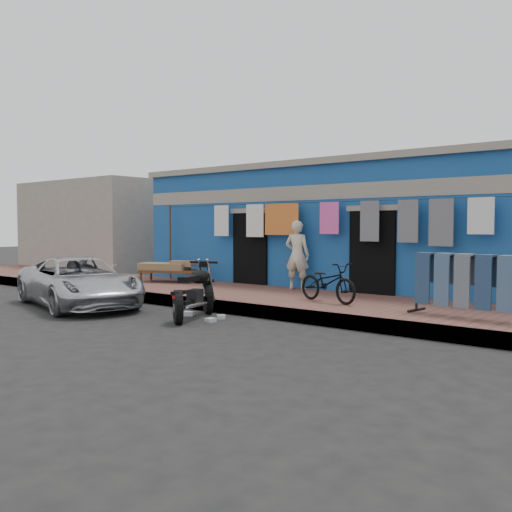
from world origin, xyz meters
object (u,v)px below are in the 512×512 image
at_px(bicycle, 328,278).
at_px(charpoy, 170,272).
at_px(seated_person, 297,255).
at_px(car, 79,281).
at_px(motorcycle, 194,291).
at_px(jeans_rack, 476,285).

relative_size(bicycle, charpoy, 0.82).
height_order(seated_person, bicycle, seated_person).
height_order(car, charpoy, car).
relative_size(car, motorcycle, 2.28).
xyz_separation_m(car, charpoy, (-0.69, 3.28, -0.03)).
relative_size(car, seated_person, 2.42).
bearing_deg(car, jeans_rack, -57.80).
bearing_deg(car, charpoy, 27.30).
bearing_deg(jeans_rack, motorcycle, -158.06).
height_order(car, jeans_rack, jeans_rack).
bearing_deg(jeans_rack, car, -163.24).
distance_m(car, seated_person, 4.99).
bearing_deg(seated_person, charpoy, -2.86).
relative_size(motorcycle, jeans_rack, 0.76).
relative_size(bicycle, motorcycle, 0.86).
xyz_separation_m(motorcycle, jeans_rack, (4.62, 1.86, 0.26)).
distance_m(seated_person, jeans_rack, 4.99).
height_order(seated_person, charpoy, seated_person).
bearing_deg(motorcycle, bicycle, 29.75).
distance_m(bicycle, motorcycle, 2.65).
distance_m(seated_person, motorcycle, 3.56).
xyz_separation_m(motorcycle, charpoy, (-3.75, 2.83, -0.01)).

